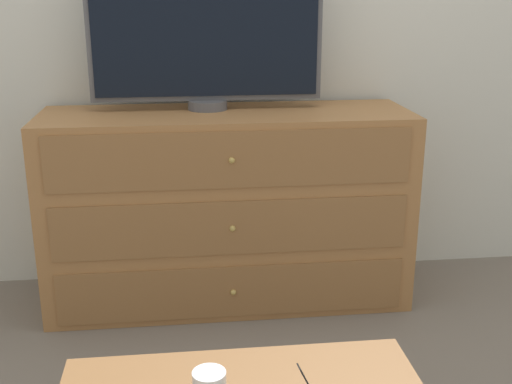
{
  "coord_description": "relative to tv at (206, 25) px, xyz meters",
  "views": [
    {
      "loc": [
        -0.27,
        -2.83,
        1.3
      ],
      "look_at": [
        -0.09,
        -1.33,
        0.82
      ],
      "focal_mm": 45.0,
      "sensor_mm": 36.0,
      "label": 1
    }
  ],
  "objects": [
    {
      "name": "ground_plane",
      "position": [
        0.16,
        0.19,
        -1.16
      ],
      "size": [
        12.0,
        12.0,
        0.0
      ],
      "primitive_type": "plane",
      "color": "#70665B"
    },
    {
      "name": "dresser",
      "position": [
        0.07,
        -0.08,
        -0.75
      ],
      "size": [
        1.51,
        0.49,
        0.82
      ],
      "color": "#9E6B3D",
      "rests_on": "ground_plane"
    },
    {
      "name": "tv",
      "position": [
        0.0,
        0.0,
        0.0
      ],
      "size": [
        0.94,
        0.16,
        0.66
      ],
      "color": "#515156",
      "rests_on": "dresser"
    }
  ]
}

